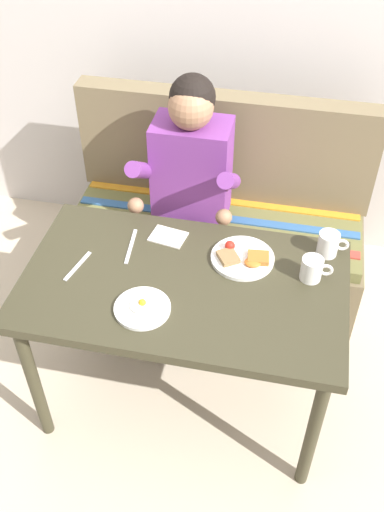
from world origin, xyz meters
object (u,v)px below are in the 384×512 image
object	(u,v)px
coffee_mug	(312,268)
napkin	(168,237)
plate_eggs	(142,308)
knife	(131,246)
coffee_mug_second	(329,244)
person	(189,183)
table	(184,296)
fork	(78,266)
plate_breakfast	(242,257)
couch	(217,232)

from	to	relation	value
coffee_mug	napkin	xyz separation A→B (m)	(-0.57, 0.12, -0.05)
plate_eggs	knife	size ratio (longest dim) A/B	1.00
coffee_mug_second	napkin	bearing A→B (deg)	-176.93
person	table	bearing A→B (deg)	-79.65
coffee_mug_second	fork	bearing A→B (deg)	-163.71
coffee_mug_second	plate_breakfast	bearing A→B (deg)	-161.56
plate_eggs	napkin	size ratio (longest dim) A/B	1.45
plate_eggs	coffee_mug	size ratio (longest dim) A/B	1.69
couch	knife	bearing A→B (deg)	-111.39
person	fork	bearing A→B (deg)	-116.80
plate_breakfast	knife	distance (m)	0.44
table	coffee_mug_second	xyz separation A→B (m)	(0.51, 0.26, 0.13)
couch	plate_breakfast	distance (m)	0.76
table	person	world-z (taller)	person
table	knife	size ratio (longest dim) A/B	6.00
knife	plate_eggs	bearing A→B (deg)	-72.25
person	knife	distance (m)	0.47
plate_eggs	napkin	xyz separation A→B (m)	(-0.00, 0.40, -0.01)
table	napkin	size ratio (longest dim) A/B	8.68
couch	fork	distance (m)	0.96
plate_eggs	coffee_mug_second	size ratio (longest dim) A/B	1.69
coffee_mug	table	bearing A→B (deg)	-166.12
couch	coffee_mug_second	bearing A→B (deg)	-44.60
person	plate_breakfast	bearing A→B (deg)	-55.02
fork	napkin	bearing A→B (deg)	52.09
plate_eggs	couch	bearing A→B (deg)	83.24
person	coffee_mug	bearing A→B (deg)	-40.22
coffee_mug_second	napkin	xyz separation A→B (m)	(-0.62, -0.03, -0.05)
coffee_mug	fork	xyz separation A→B (m)	(-0.87, -0.12, -0.05)
table	fork	distance (m)	0.42
person	coffee_mug_second	world-z (taller)	person
table	plate_breakfast	size ratio (longest dim) A/B	4.94
napkin	knife	distance (m)	0.15
coffee_mug	coffee_mug_second	distance (m)	0.16
plate_eggs	fork	bearing A→B (deg)	151.74
coffee_mug	knife	size ratio (longest dim) A/B	0.59
person	knife	bearing A→B (deg)	-106.90
plate_breakfast	coffee_mug_second	xyz separation A→B (m)	(0.31, 0.10, 0.04)
coffee_mug_second	knife	size ratio (longest dim) A/B	0.59
person	couch	bearing A→B (deg)	58.37
person	fork	distance (m)	0.67
person	coffee_mug	size ratio (longest dim) A/B	10.27
couch	person	xyz separation A→B (m)	(-0.11, -0.17, 0.41)
table	coffee_mug_second	distance (m)	0.59
plate_breakfast	fork	distance (m)	0.63
plate_breakfast	fork	size ratio (longest dim) A/B	1.43
person	coffee_mug_second	xyz separation A→B (m)	(0.62, -0.33, 0.04)
table	couch	size ratio (longest dim) A/B	0.83
plate_breakfast	knife	bearing A→B (deg)	-178.22
person	napkin	world-z (taller)	person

